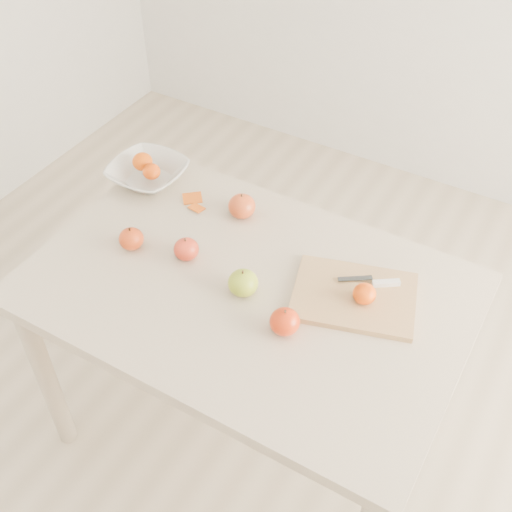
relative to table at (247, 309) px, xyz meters
The scene contains 15 objects.
ground 0.65m from the table, ahead, with size 3.50×3.50×0.00m, color #C6B293.
table is the anchor object (origin of this frame).
cutting_board 0.31m from the table, 20.31° to the left, with size 0.33×0.24×0.02m, color #A98154.
board_tangerine 0.35m from the table, 16.75° to the left, with size 0.06×0.06×0.05m, color #E75108.
fruit_bowl 0.59m from the table, 154.78° to the left, with size 0.24×0.24×0.06m, color silver.
bowl_tangerine_near 0.62m from the table, 154.93° to the left, with size 0.07×0.07×0.06m, color orange.
bowl_tangerine_far 0.57m from the table, 154.86° to the left, with size 0.06×0.06×0.05m, color #D74007.
orange_peel_a 0.43m from the table, 145.46° to the left, with size 0.06×0.04×0.00m, color #DA560F.
orange_peel_b 0.38m from the table, 146.21° to the left, with size 0.04×0.04×0.00m, color #E45B10.
paring_knife 0.39m from the table, 28.17° to the left, with size 0.16×0.09×0.01m.
apple_green 0.14m from the table, 79.53° to the right, with size 0.08×0.08×0.07m, color #689013.
apple_red_b 0.24m from the table, behind, with size 0.07×0.07×0.07m, color #960C07.
apple_red_a 0.33m from the table, 123.69° to the left, with size 0.08×0.08×0.08m, color maroon.
apple_red_e 0.23m from the table, 28.50° to the right, with size 0.08×0.08×0.07m, color #9E0205.
apple_red_d 0.39m from the table, behind, with size 0.07×0.07×0.07m, color #981307.
Camera 1 is at (0.63, -1.04, 2.03)m, focal length 45.00 mm.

